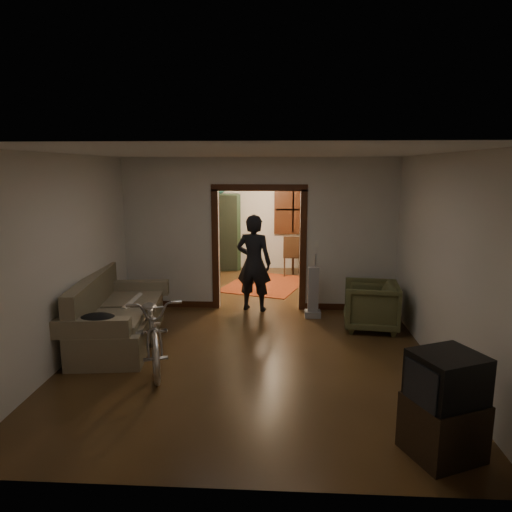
# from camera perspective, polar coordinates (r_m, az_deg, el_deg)

# --- Properties ---
(floor) EXTENTS (5.00, 8.50, 0.01)m
(floor) POSITION_cam_1_polar(r_m,az_deg,el_deg) (8.01, 0.12, -8.04)
(floor) COLOR #352211
(floor) RESTS_ON ground
(ceiling) EXTENTS (5.00, 8.50, 0.01)m
(ceiling) POSITION_cam_1_polar(r_m,az_deg,el_deg) (7.58, 0.13, 12.41)
(ceiling) COLOR white
(ceiling) RESTS_ON floor
(wall_back) EXTENTS (5.00, 0.02, 2.80)m
(wall_back) POSITION_cam_1_polar(r_m,az_deg,el_deg) (11.88, 1.25, 5.13)
(wall_back) COLOR beige
(wall_back) RESTS_ON floor
(wall_left) EXTENTS (0.02, 8.50, 2.80)m
(wall_left) POSITION_cam_1_polar(r_m,az_deg,el_deg) (8.19, -17.62, 1.96)
(wall_left) COLOR beige
(wall_left) RESTS_ON floor
(wall_right) EXTENTS (0.02, 8.50, 2.80)m
(wall_right) POSITION_cam_1_polar(r_m,az_deg,el_deg) (7.94, 18.46, 1.63)
(wall_right) COLOR beige
(wall_right) RESTS_ON floor
(partition_wall) EXTENTS (5.00, 0.14, 2.80)m
(partition_wall) POSITION_cam_1_polar(r_m,az_deg,el_deg) (8.41, 0.41, 2.70)
(partition_wall) COLOR beige
(partition_wall) RESTS_ON floor
(door_casing) EXTENTS (1.74, 0.20, 2.32)m
(door_casing) POSITION_cam_1_polar(r_m,az_deg,el_deg) (8.46, 0.40, 0.69)
(door_casing) COLOR #35190C
(door_casing) RESTS_ON floor
(far_window) EXTENTS (0.98, 0.06, 1.28)m
(far_window) POSITION_cam_1_polar(r_m,az_deg,el_deg) (11.82, 4.66, 5.80)
(far_window) COLOR black
(far_window) RESTS_ON wall_back
(chandelier) EXTENTS (0.24, 0.24, 0.24)m
(chandelier) POSITION_cam_1_polar(r_m,az_deg,el_deg) (10.07, 0.92, 9.50)
(chandelier) COLOR #FFE0A5
(chandelier) RESTS_ON ceiling
(light_switch) EXTENTS (0.08, 0.01, 0.12)m
(light_switch) POSITION_cam_1_polar(r_m,az_deg,el_deg) (8.37, 7.58, 1.53)
(light_switch) COLOR silver
(light_switch) RESTS_ON partition_wall
(sofa) EXTENTS (1.24, 2.30, 1.01)m
(sofa) POSITION_cam_1_polar(r_m,az_deg,el_deg) (7.22, -16.73, -6.46)
(sofa) COLOR brown
(sofa) RESTS_ON floor
(rolled_paper) EXTENTS (0.10, 0.81, 0.10)m
(rolled_paper) POSITION_cam_1_polar(r_m,az_deg,el_deg) (7.45, -15.23, -5.64)
(rolled_paper) COLOR beige
(rolled_paper) RESTS_ON sofa
(jacket) EXTENTS (0.47, 0.35, 0.14)m
(jacket) POSITION_cam_1_polar(r_m,az_deg,el_deg) (6.35, -19.17, -7.37)
(jacket) COLOR black
(jacket) RESTS_ON sofa
(bicycle) EXTENTS (1.27, 2.03, 1.01)m
(bicycle) POSITION_cam_1_polar(r_m,az_deg,el_deg) (6.35, -12.71, -8.69)
(bicycle) COLOR silver
(bicycle) RESTS_ON floor
(armchair) EXTENTS (0.96, 0.94, 0.78)m
(armchair) POSITION_cam_1_polar(r_m,az_deg,el_deg) (7.74, 14.14, -6.03)
(armchair) COLOR #4C4D2B
(armchair) RESTS_ON floor
(tv_stand) EXTENTS (0.78, 0.75, 0.55)m
(tv_stand) POSITION_cam_1_polar(r_m,az_deg,el_deg) (4.78, 22.32, -19.15)
(tv_stand) COLOR black
(tv_stand) RESTS_ON floor
(crt_tv) EXTENTS (0.73, 0.70, 0.49)m
(crt_tv) POSITION_cam_1_polar(r_m,az_deg,el_deg) (4.57, 22.75, -14.09)
(crt_tv) COLOR black
(crt_tv) RESTS_ON tv_stand
(vacuum) EXTENTS (0.33, 0.30, 0.91)m
(vacuum) POSITION_cam_1_polar(r_m,az_deg,el_deg) (8.12, 7.16, -4.50)
(vacuum) COLOR gray
(vacuum) RESTS_ON floor
(person) EXTENTS (0.73, 0.56, 1.79)m
(person) POSITION_cam_1_polar(r_m,az_deg,el_deg) (8.37, -0.28, -0.87)
(person) COLOR black
(person) RESTS_ON floor
(oriental_rug) EXTENTS (2.11, 2.43, 0.02)m
(oriental_rug) POSITION_cam_1_polar(r_m,az_deg,el_deg) (10.40, 1.18, -3.51)
(oriental_rug) COLOR maroon
(oriental_rug) RESTS_ON floor
(locker) EXTENTS (1.09, 0.78, 1.96)m
(locker) POSITION_cam_1_polar(r_m,az_deg,el_deg) (11.82, -4.50, 3.01)
(locker) COLOR #1D301E
(locker) RESTS_ON floor
(globe) EXTENTS (0.30, 0.30, 0.30)m
(globe) POSITION_cam_1_polar(r_m,az_deg,el_deg) (11.72, -4.57, 7.67)
(globe) COLOR #1E5972
(globe) RESTS_ON locker
(desk) EXTENTS (1.23, 0.93, 0.81)m
(desk) POSITION_cam_1_polar(r_m,az_deg,el_deg) (11.54, 7.08, -0.13)
(desk) COLOR black
(desk) RESTS_ON floor
(desk_chair) EXTENTS (0.45, 0.45, 1.00)m
(desk_chair) POSITION_cam_1_polar(r_m,az_deg,el_deg) (11.18, 4.56, 0.06)
(desk_chair) COLOR black
(desk_chair) RESTS_ON floor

